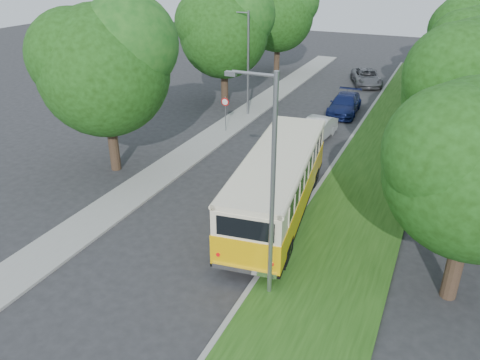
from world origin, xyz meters
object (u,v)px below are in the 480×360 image
at_px(lamppost_near, 270,184).
at_px(vintage_bus, 278,185).
at_px(car_blue, 345,104).
at_px(car_silver, 283,159).
at_px(car_white, 316,130).
at_px(lamppost_far, 247,60).
at_px(car_grey, 367,77).

relative_size(lamppost_near, vintage_bus, 0.75).
height_order(vintage_bus, car_blue, vintage_bus).
xyz_separation_m(car_silver, car_white, (0.27, 5.66, -0.06)).
height_order(lamppost_near, lamppost_far, lamppost_near).
bearing_deg(lamppost_near, car_silver, 106.58).
bearing_deg(car_silver, car_grey, 88.74).
bearing_deg(lamppost_near, car_white, 99.84).
bearing_deg(car_grey, vintage_bus, -107.59).
distance_m(lamppost_far, vintage_bus, 15.27).
xyz_separation_m(lamppost_near, vintage_bus, (-1.60, 5.33, -2.78)).
bearing_deg(car_grey, lamppost_near, -105.00).
distance_m(lamppost_near, car_blue, 22.43).
height_order(lamppost_far, car_silver, lamppost_far).
bearing_deg(lamppost_near, car_grey, 94.45).
distance_m(lamppost_near, car_white, 16.34).
bearing_deg(car_grey, car_silver, -110.89).
distance_m(car_white, car_grey, 15.77).
bearing_deg(car_blue, vintage_bus, -90.46).
relative_size(car_blue, car_grey, 0.99).
bearing_deg(car_blue, car_silver, -96.12).
bearing_deg(lamppost_far, car_silver, -55.06).
bearing_deg(lamppost_far, lamppost_near, -64.29).
xyz_separation_m(lamppost_far, car_blue, (6.59, 3.52, -3.38)).
relative_size(lamppost_far, car_white, 1.77).
relative_size(lamppost_far, car_grey, 1.47).
distance_m(lamppost_far, car_silver, 10.87).
distance_m(lamppost_far, car_blue, 8.20).
distance_m(lamppost_near, car_silver, 11.07).
bearing_deg(car_white, lamppost_near, -73.62).
height_order(lamppost_near, car_grey, lamppost_near).
xyz_separation_m(lamppost_far, car_white, (6.18, -2.81, -3.42)).
height_order(lamppost_near, vintage_bus, lamppost_near).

